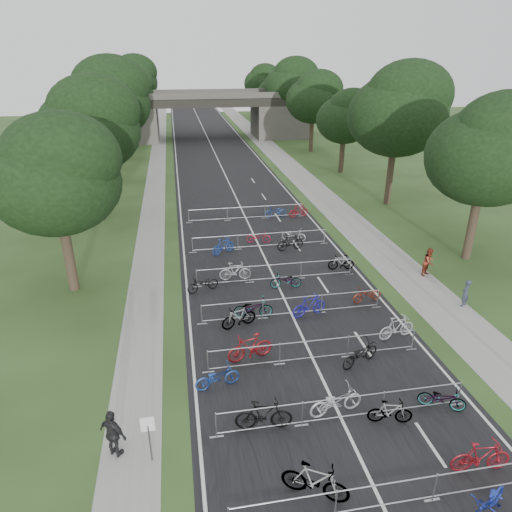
{
  "coord_description": "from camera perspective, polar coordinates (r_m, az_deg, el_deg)",
  "views": [
    {
      "loc": [
        -5.35,
        -8.44,
        12.3
      ],
      "look_at": [
        -0.94,
        16.28,
        1.1
      ],
      "focal_mm": 32.0,
      "sensor_mm": 36.0,
      "label": 1
    }
  ],
  "objects": [
    {
      "name": "ground",
      "position": [
        15.85,
        15.7,
        -28.12
      ],
      "size": [
        200.0,
        200.0,
        0.0
      ],
      "primitive_type": "plane",
      "color": "#2C401B",
      "rests_on": "ground"
    },
    {
      "name": "road",
      "position": [
        59.96,
        -4.88,
        12.12
      ],
      "size": [
        11.0,
        140.0,
        0.01
      ],
      "primitive_type": "cube",
      "color": "black",
      "rests_on": "ground"
    },
    {
      "name": "sidewalk_right",
      "position": [
        61.19,
        2.77,
        12.42
      ],
      "size": [
        3.0,
        140.0,
        0.01
      ],
      "primitive_type": "cube",
      "color": "gray",
      "rests_on": "ground"
    },
    {
      "name": "sidewalk_left",
      "position": [
        59.76,
        -12.2,
        11.64
      ],
      "size": [
        2.0,
        140.0,
        0.01
      ],
      "primitive_type": "cube",
      "color": "gray",
      "rests_on": "ground"
    },
    {
      "name": "lane_markings",
      "position": [
        59.96,
        -4.88,
        12.12
      ],
      "size": [
        0.12,
        140.0,
        0.0
      ],
      "primitive_type": "cube",
      "color": "silver",
      "rests_on": "ground"
    },
    {
      "name": "overpass_bridge",
      "position": [
        74.15,
        -6.17,
        17.12
      ],
      "size": [
        31.0,
        8.0,
        7.05
      ],
      "color": "#4D4A45",
      "rests_on": "ground"
    },
    {
      "name": "park_sign",
      "position": [
        15.96,
        -13.3,
        -20.52
      ],
      "size": [
        0.45,
        0.06,
        1.83
      ],
      "color": "#4C4C51",
      "rests_on": "ground"
    },
    {
      "name": "tree_left_0",
      "position": [
        25.77,
        -23.7,
        9.0
      ],
      "size": [
        6.72,
        6.72,
        10.25
      ],
      "color": "#33261C",
      "rests_on": "ground"
    },
    {
      "name": "tree_right_0",
      "position": [
        31.03,
        27.18,
        11.48
      ],
      "size": [
        7.17,
        7.17,
        10.93
      ],
      "color": "#33261C",
      "rests_on": "ground"
    },
    {
      "name": "tree_left_1",
      "position": [
        37.2,
        -20.07,
        14.93
      ],
      "size": [
        7.56,
        7.56,
        11.53
      ],
      "color": "#33261C",
      "rests_on": "ground"
    },
    {
      "name": "tree_right_1",
      "position": [
        41.01,
        17.47,
        16.84
      ],
      "size": [
        8.18,
        8.18,
        12.47
      ],
      "color": "#33261C",
      "rests_on": "ground"
    },
    {
      "name": "tree_left_2",
      "position": [
        48.92,
        -18.08,
        18.03
      ],
      "size": [
        8.4,
        8.4,
        12.81
      ],
      "color": "#33261C",
      "rests_on": "ground"
    },
    {
      "name": "tree_right_2",
      "position": [
        52.15,
        11.17,
        16.61
      ],
      "size": [
        6.16,
        6.16,
        9.39
      ],
      "color": "#33261C",
      "rests_on": "ground"
    },
    {
      "name": "tree_left_3",
      "position": [
        60.94,
        -16.55,
        17.64
      ],
      "size": [
        6.72,
        6.72,
        10.25
      ],
      "color": "#33261C",
      "rests_on": "ground"
    },
    {
      "name": "tree_right_3",
      "position": [
        63.35,
        7.27,
        18.99
      ],
      "size": [
        7.17,
        7.17,
        10.93
      ],
      "color": "#33261C",
      "rests_on": "ground"
    },
    {
      "name": "tree_left_4",
      "position": [
        72.79,
        -15.75,
        19.27
      ],
      "size": [
        7.56,
        7.56,
        11.53
      ],
      "color": "#33261C",
      "rests_on": "ground"
    },
    {
      "name": "tree_right_4",
      "position": [
        74.81,
        4.48,
        20.6
      ],
      "size": [
        8.18,
        8.18,
        12.47
      ],
      "color": "#33261C",
      "rests_on": "ground"
    },
    {
      "name": "tree_left_5",
      "position": [
        84.68,
        -15.16,
        20.45
      ],
      "size": [
        8.4,
        8.4,
        12.81
      ],
      "color": "#33261C",
      "rests_on": "ground"
    },
    {
      "name": "tree_right_5",
      "position": [
        86.59,
        2.37,
        19.81
      ],
      "size": [
        6.16,
        6.16,
        9.39
      ],
      "color": "#33261C",
      "rests_on": "ground"
    },
    {
      "name": "tree_left_6",
      "position": [
        96.73,
        -14.56,
        19.89
      ],
      "size": [
        6.72,
        6.72,
        10.25
      ],
      "color": "#33261C",
      "rests_on": "ground"
    },
    {
      "name": "tree_right_6",
      "position": [
        98.26,
        0.79,
        20.9
      ],
      "size": [
        7.17,
        7.17,
        10.93
      ],
      "color": "#33261C",
      "rests_on": "ground"
    },
    {
      "name": "barrier_row_0",
      "position": [
        15.43,
        15.95,
        -26.86
      ],
      "size": [
        9.7,
        0.08,
        1.1
      ],
      "color": "#9C9FA4",
      "rests_on": "ground"
    },
    {
      "name": "barrier_row_1",
      "position": [
        17.66,
        10.83,
        -18.24
      ],
      "size": [
        9.7,
        0.08,
        1.1
      ],
      "color": "#9C9FA4",
      "rests_on": "ground"
    },
    {
      "name": "barrier_row_2",
      "position": [
        20.28,
        7.29,
        -11.61
      ],
      "size": [
        9.7,
        0.08,
        1.1
      ],
      "color": "#9C9FA4",
      "rests_on": "ground"
    },
    {
      "name": "barrier_row_3",
      "position": [
        23.34,
        4.58,
        -6.29
      ],
      "size": [
        9.7,
        0.08,
        1.1
      ],
      "color": "#9C9FA4",
      "rests_on": "ground"
    },
    {
      "name": "barrier_row_4",
      "position": [
        26.76,
        2.47,
        -2.04
      ],
      "size": [
        9.7,
        0.08,
        1.1
      ],
      "color": "#9C9FA4",
      "rests_on": "ground"
    },
    {
      "name": "barrier_row_5",
      "position": [
        31.23,
        0.5,
        1.93
      ],
      "size": [
        9.7,
        0.08,
        1.1
      ],
      "color": "#9C9FA4",
      "rests_on": "ground"
    },
    {
      "name": "barrier_row_6",
      "position": [
        36.78,
        -1.22,
        5.39
      ],
      "size": [
        9.7,
        0.08,
        1.1
      ],
      "color": "#9C9FA4",
      "rests_on": "ground"
    },
    {
      "name": "bike_1",
      "position": [
        15.25,
        7.4,
        -26.15
      ],
      "size": [
        2.12,
        1.54,
        1.26
      ],
      "primitive_type": "imported",
      "rotation": [
        0.0,
        0.0,
        1.06
      ],
      "color": "#9C9FA4",
      "rests_on": "ground"
    },
    {
      "name": "bike_2",
      "position": [
        16.22,
        27.03,
        -25.96
      ],
      "size": [
        2.1,
        1.59,
        1.06
      ],
      "primitive_type": "imported",
      "rotation": [
        0.0,
        0.0,
        5.22
      ],
      "color": "#1C2F9C",
      "rests_on": "ground"
    },
    {
      "name": "bike_3",
      "position": [
        17.33,
        26.32,
        -21.59
      ],
      "size": [
        2.02,
        0.74,
        1.19
      ],
      "primitive_type": "imported",
      "rotation": [
        0.0,
        0.0,
        1.48
      ],
      "color": "maroon",
      "rests_on": "ground"
    },
    {
      "name": "bike_4",
      "position": [
        17.03,
        0.97,
        -19.27
      ],
      "size": [
        2.11,
        0.82,
        1.24
      ],
      "primitive_type": "imported",
      "rotation": [
        0.0,
        0.0,
        1.45
      ],
      "color": "black",
      "rests_on": "ground"
    },
    {
      "name": "bike_5",
      "position": [
        17.89,
        9.96,
        -17.44
      ],
      "size": [
        2.21,
        1.07,
        1.11
      ],
      "primitive_type": "imported",
      "rotation": [
        0.0,
        0.0,
        1.73
      ],
      "color": "#B3B3BC",
      "rests_on": "ground"
    },
    {
      "name": "bike_6",
      "position": [
        17.99,
        16.42,
        -18.21
      ],
      "size": [
        1.69,
        0.81,
        0.98
      ],
      "primitive_type": "imported",
      "rotation": [
        0.0,
        0.0,
        1.35
      ],
      "color": "#9C9FA4",
      "rests_on": "ground"
    },
    {
      "name": "bike_7",
      "position": [
        19.22,
        22.23,
        -16.15
      ],
      "size": [
        1.82,
        1.33,
        0.91
      ],
      "primitive_type": "imported",
      "rotation": [
        0.0,
        0.0,
        1.1
      ],
      "color": "#9C9FA4",
      "rests_on": "ground"
    },
    {
      "name": "bike_8",
      "position": [
        18.86,
        -4.85,
        -14.85
      ],
      "size": [
        1.94,
        1.0,
        0.97
      ],
      "primitive_type": "imported",
      "rotation": [
        0.0,
        0.0,
        1.77
      ],
      "color": "#1C3F9C",
      "rests_on": "ground"
    },
    {
      "name": "bike_9",
      "position": [
        20.17,
        -0.76,
        -11.34
      ],
      "size": [
        2.15,
        1.03,
        1.25
      ],
      "primitive_type": "imported",
      "rotation": [
        0.0,
        0.0,
        4.94
      ],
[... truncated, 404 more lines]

